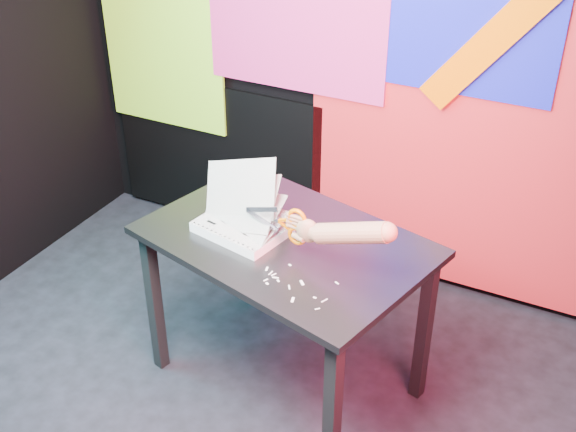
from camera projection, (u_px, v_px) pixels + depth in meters
The scene contains 7 objects.
room at pixel (158, 138), 2.22m from camera, with size 3.01×3.01×2.71m.
backdrop at pixel (353, 98), 3.51m from camera, with size 2.88×0.05×2.08m.
work_table at pixel (286, 259), 2.89m from camera, with size 1.24×0.98×0.75m.
printout_stack at pixel (242, 225), 2.86m from camera, with size 0.41×0.31×0.33m.
scissors at pixel (293, 226), 2.66m from camera, with size 0.27×0.04×0.15m.
hand_forearm at pixel (344, 232), 2.54m from camera, with size 0.43×0.11×0.19m.
paper_clippings at pixel (290, 284), 2.58m from camera, with size 0.28×0.20×0.00m.
Camera 1 is at (1.27, -1.61, 2.31)m, focal length 45.00 mm.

